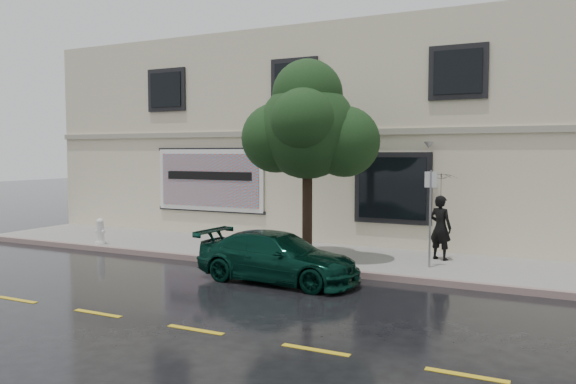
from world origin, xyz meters
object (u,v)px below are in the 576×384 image
at_px(car, 278,257).
at_px(street_tree, 307,131).
at_px(pedestrian, 440,228).
at_px(fire_hydrant, 100,232).

bearing_deg(car, street_tree, 6.18).
distance_m(pedestrian, fire_hydrant, 10.19).
bearing_deg(car, pedestrian, -37.01).
bearing_deg(car, fire_hydrant, 80.96).
bearing_deg(fire_hydrant, pedestrian, 9.85).
distance_m(car, street_tree, 3.53).
relative_size(car, street_tree, 0.84).
xyz_separation_m(car, street_tree, (-0.10, 1.90, 2.97)).
height_order(street_tree, fire_hydrant, street_tree).
xyz_separation_m(pedestrian, street_tree, (-3.11, -1.67, 2.54)).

